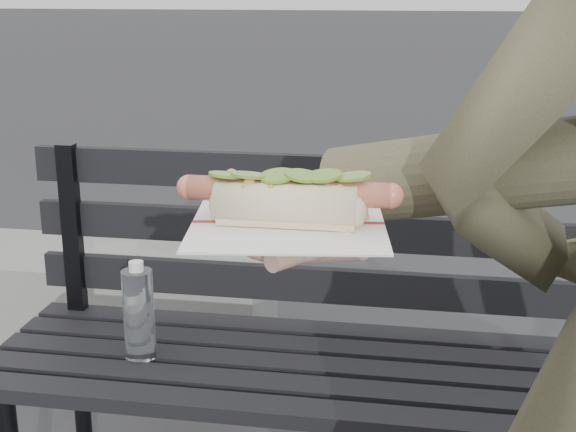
% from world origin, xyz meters
% --- Properties ---
extents(park_bench, '(1.50, 0.44, 0.88)m').
position_xyz_m(park_bench, '(0.04, 0.82, 0.52)').
color(park_bench, black).
rests_on(park_bench, ground).
extents(concrete_block, '(1.20, 0.40, 0.40)m').
position_xyz_m(concrete_block, '(-0.89, 1.56, 0.20)').
color(concrete_block, slate).
rests_on(concrete_block, ground).
extents(held_hotdog, '(0.63, 0.31, 0.20)m').
position_xyz_m(held_hotdog, '(0.25, 0.08, 1.04)').
color(held_hotdog, '#44402D').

